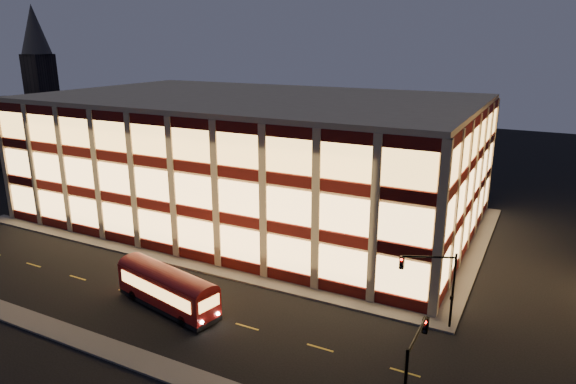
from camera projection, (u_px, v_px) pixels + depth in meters
The scene contains 10 objects.
ground at pixel (190, 270), 47.97m from camera, with size 200.00×200.00×0.00m, color black.
sidewalk_office_south at pixel (172, 259), 50.13m from camera, with size 54.00×2.00×0.15m, color #514F4C.
sidewalk_office_east at pixel (475, 251), 52.25m from camera, with size 2.00×30.00×0.15m, color #514F4C.
sidewalk_near at pixel (77, 338), 36.88m from camera, with size 100.00×2.00×0.15m, color #514F4C.
office_building at pixel (255, 157), 61.61m from camera, with size 50.45×30.45×14.50m.
church_tower at pixel (43, 97), 110.43m from camera, with size 5.00×5.00×18.00m, color #2D2621.
church_spire at pixel (34, 29), 106.48m from camera, with size 6.00×6.00×10.00m, color #4C473F.
traffic_signal_far at pixel (434, 277), 37.19m from camera, with size 3.79×1.87×6.00m.
traffic_signal_near at pixel (413, 366), 27.02m from camera, with size 0.32×4.45×6.00m.
trolley_bus at pixel (167, 286), 40.74m from camera, with size 10.16×4.50×3.34m.
Camera 1 is at (28.41, -34.77, 20.56)m, focal length 32.00 mm.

